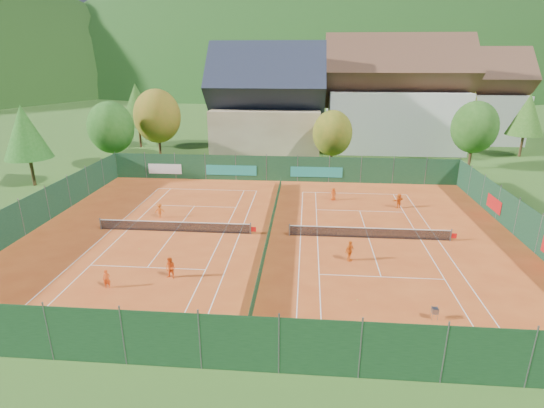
{
  "coord_description": "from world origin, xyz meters",
  "views": [
    {
      "loc": [
        2.84,
        -31.94,
        13.86
      ],
      "look_at": [
        0.0,
        2.0,
        2.0
      ],
      "focal_mm": 28.0,
      "sensor_mm": 36.0,
      "label": 1
    }
  ],
  "objects_px": {
    "ball_hopper": "(435,310)",
    "player_right_far_a": "(333,194)",
    "player_left_mid": "(171,268)",
    "player_right_near": "(350,251)",
    "player_right_far_b": "(399,201)",
    "chalet": "(267,110)",
    "hotel_block_b": "(469,102)",
    "hotel_block_a": "(394,101)",
    "player_left_near": "(107,279)",
    "player_left_far": "(160,211)"
  },
  "relations": [
    {
      "from": "ball_hopper",
      "to": "player_right_far_a",
      "type": "relative_size",
      "value": 0.62
    },
    {
      "from": "player_left_mid",
      "to": "player_right_far_a",
      "type": "bearing_deg",
      "value": 69.22
    },
    {
      "from": "player_left_mid",
      "to": "player_right_near",
      "type": "height_order",
      "value": "player_right_near"
    },
    {
      "from": "player_right_far_b",
      "to": "ball_hopper",
      "type": "bearing_deg",
      "value": 50.49
    },
    {
      "from": "chalet",
      "to": "hotel_block_b",
      "type": "distance_m",
      "value": 35.85
    },
    {
      "from": "hotel_block_a",
      "to": "player_right_far_a",
      "type": "xyz_separation_m",
      "value": [
        -10.36,
        -26.51,
        -6.73
      ]
    },
    {
      "from": "hotel_block_a",
      "to": "player_left_mid",
      "type": "xyz_separation_m",
      "value": [
        -21.87,
        -43.72,
        -6.63
      ]
    },
    {
      "from": "ball_hopper",
      "to": "player_left_near",
      "type": "relative_size",
      "value": 0.63
    },
    {
      "from": "hotel_block_b",
      "to": "chalet",
      "type": "bearing_deg",
      "value": -157.01
    },
    {
      "from": "hotel_block_b",
      "to": "player_right_near",
      "type": "bearing_deg",
      "value": -116.42
    },
    {
      "from": "player_right_near",
      "to": "player_right_far_a",
      "type": "bearing_deg",
      "value": 44.04
    },
    {
      "from": "chalet",
      "to": "player_right_far_a",
      "type": "xyz_separation_m",
      "value": [
        8.64,
        -20.51,
        -5.98
      ]
    },
    {
      "from": "hotel_block_b",
      "to": "ball_hopper",
      "type": "height_order",
      "value": "hotel_block_b"
    },
    {
      "from": "player_left_far",
      "to": "player_right_far_b",
      "type": "xyz_separation_m",
      "value": [
        22.14,
        4.49,
        0.05
      ]
    },
    {
      "from": "hotel_block_a",
      "to": "player_left_mid",
      "type": "distance_m",
      "value": 49.33
    },
    {
      "from": "ball_hopper",
      "to": "player_right_near",
      "type": "bearing_deg",
      "value": 120.76
    },
    {
      "from": "player_left_near",
      "to": "player_left_mid",
      "type": "xyz_separation_m",
      "value": [
        3.64,
        1.55,
        0.12
      ]
    },
    {
      "from": "hotel_block_b",
      "to": "player_right_far_b",
      "type": "bearing_deg",
      "value": -116.58
    },
    {
      "from": "chalet",
      "to": "player_right_near",
      "type": "relative_size",
      "value": 10.4
    },
    {
      "from": "player_left_near",
      "to": "player_left_mid",
      "type": "relative_size",
      "value": 0.84
    },
    {
      "from": "hotel_block_b",
      "to": "player_right_far_b",
      "type": "xyz_separation_m",
      "value": [
        -18.19,
        -36.36,
        -5.89
      ]
    },
    {
      "from": "chalet",
      "to": "player_left_mid",
      "type": "bearing_deg",
      "value": -94.35
    },
    {
      "from": "player_left_near",
      "to": "hotel_block_b",
      "type": "bearing_deg",
      "value": 37.55
    },
    {
      "from": "hotel_block_a",
      "to": "ball_hopper",
      "type": "distance_m",
      "value": 47.87
    },
    {
      "from": "hotel_block_a",
      "to": "player_right_near",
      "type": "height_order",
      "value": "hotel_block_a"
    },
    {
      "from": "chalet",
      "to": "hotel_block_b",
      "type": "bearing_deg",
      "value": 22.99
    },
    {
      "from": "player_left_far",
      "to": "player_right_far_a",
      "type": "relative_size",
      "value": 1.04
    },
    {
      "from": "hotel_block_b",
      "to": "player_left_near",
      "type": "bearing_deg",
      "value": -126.57
    },
    {
      "from": "player_left_mid",
      "to": "player_right_near",
      "type": "xyz_separation_m",
      "value": [
        11.95,
        3.56,
        0.03
      ]
    },
    {
      "from": "player_left_near",
      "to": "player_left_far",
      "type": "xyz_separation_m",
      "value": [
        -0.82,
        12.41,
        0.05
      ]
    },
    {
      "from": "hotel_block_a",
      "to": "player_right_far_b",
      "type": "height_order",
      "value": "hotel_block_a"
    },
    {
      "from": "player_left_mid",
      "to": "hotel_block_a",
      "type": "bearing_deg",
      "value": 76.43
    },
    {
      "from": "player_left_near",
      "to": "chalet",
      "type": "bearing_deg",
      "value": 64.7
    },
    {
      "from": "player_right_near",
      "to": "ball_hopper",
      "type": "bearing_deg",
      "value": -107.01
    },
    {
      "from": "hotel_block_a",
      "to": "player_right_far_a",
      "type": "height_order",
      "value": "hotel_block_a"
    },
    {
      "from": "player_right_far_a",
      "to": "player_right_far_b",
      "type": "bearing_deg",
      "value": 138.16
    },
    {
      "from": "player_left_far",
      "to": "player_right_near",
      "type": "bearing_deg",
      "value": 141.74
    },
    {
      "from": "hotel_block_a",
      "to": "player_left_near",
      "type": "xyz_separation_m",
      "value": [
        -25.51,
        -45.27,
        -6.75
      ]
    },
    {
      "from": "player_left_far",
      "to": "player_right_near",
      "type": "relative_size",
      "value": 0.87
    },
    {
      "from": "ball_hopper",
      "to": "player_left_mid",
      "type": "bearing_deg",
      "value": 168.36
    },
    {
      "from": "chalet",
      "to": "hotel_block_a",
      "type": "relative_size",
      "value": 0.75
    },
    {
      "from": "hotel_block_b",
      "to": "player_right_far_b",
      "type": "height_order",
      "value": "hotel_block_b"
    },
    {
      "from": "chalet",
      "to": "player_right_far_a",
      "type": "bearing_deg",
      "value": -67.15
    },
    {
      "from": "hotel_block_a",
      "to": "hotel_block_b",
      "type": "relative_size",
      "value": 1.25
    },
    {
      "from": "hotel_block_a",
      "to": "hotel_block_b",
      "type": "xyz_separation_m",
      "value": [
        14.0,
        8.0,
        -0.76
      ]
    },
    {
      "from": "ball_hopper",
      "to": "player_left_near",
      "type": "bearing_deg",
      "value": 174.89
    },
    {
      "from": "player_right_near",
      "to": "player_right_far_b",
      "type": "bearing_deg",
      "value": 16.31
    },
    {
      "from": "player_left_near",
      "to": "player_right_near",
      "type": "bearing_deg",
      "value": 2.26
    },
    {
      "from": "hotel_block_a",
      "to": "ball_hopper",
      "type": "relative_size",
      "value": 27.0
    },
    {
      "from": "ball_hopper",
      "to": "player_right_near",
      "type": "distance_m",
      "value": 7.99
    }
  ]
}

